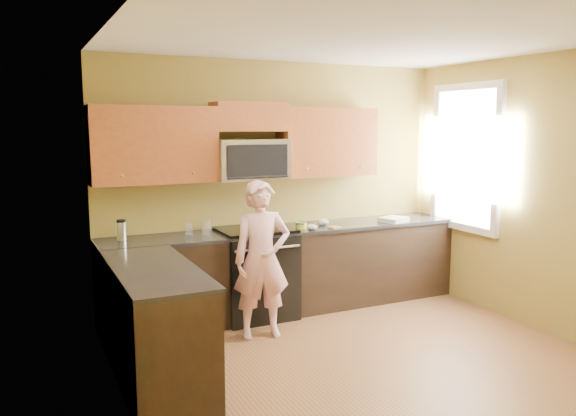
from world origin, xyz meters
TOP-DOWN VIEW (x-y plane):
  - floor at (0.00, 0.00)m, footprint 4.00×4.00m
  - ceiling at (0.00, 0.00)m, footprint 4.00×4.00m
  - wall_back at (0.00, 2.00)m, footprint 4.00×0.00m
  - wall_left at (-2.00, 0.00)m, footprint 0.00×4.00m
  - wall_right at (2.00, 0.00)m, footprint 0.00×4.00m
  - cabinet_back_run at (0.00, 1.70)m, footprint 4.00×0.60m
  - cabinet_left_run at (-1.70, 0.60)m, footprint 0.60×1.60m
  - countertop_back at (0.00, 1.69)m, footprint 4.00×0.62m
  - countertop_left at (-1.69, 0.60)m, footprint 0.62×1.60m
  - stove at (-0.40, 1.68)m, footprint 0.76×0.65m
  - microwave at (-0.40, 1.80)m, footprint 0.76×0.40m
  - upper_cab_left at (-1.39, 1.83)m, footprint 1.22×0.33m
  - upper_cab_right at (0.54, 1.83)m, footprint 1.12×0.33m
  - upper_cab_over_mw at (-0.40, 1.83)m, footprint 0.76×0.33m
  - window at (1.98, 1.20)m, footprint 0.06×1.06m
  - woman at (-0.56, 1.12)m, footprint 0.60×0.45m
  - frying_pan at (-0.49, 1.49)m, footprint 0.31×0.45m
  - butter_tub at (0.10, 1.60)m, footprint 0.16×0.16m
  - toast_slice at (0.44, 1.48)m, footprint 0.13×0.13m
  - napkin_a at (0.16, 1.47)m, footprint 0.15×0.15m
  - napkin_b at (0.42, 1.68)m, footprint 0.15×0.16m
  - dish_towel at (1.26, 1.54)m, footprint 0.37×0.33m
  - travel_mug at (-1.73, 1.80)m, footprint 0.12×0.12m
  - glass_a at (-1.08, 1.79)m, footprint 0.08×0.08m
  - glass_b at (-0.83, 1.90)m, footprint 0.08×0.08m
  - glass_c at (-0.92, 1.71)m, footprint 0.07×0.07m

SIDE VIEW (x-z plane):
  - floor at x=0.00m, z-range 0.00..0.00m
  - cabinet_back_run at x=0.00m, z-range 0.00..0.88m
  - cabinet_left_run at x=-1.70m, z-range 0.00..0.88m
  - stove at x=-0.40m, z-range 0.00..0.95m
  - woman at x=-0.56m, z-range 0.00..1.50m
  - countertop_back at x=0.00m, z-range 0.88..0.92m
  - countertop_left at x=-1.69m, z-range 0.88..0.92m
  - butter_tub at x=0.10m, z-range 0.88..0.96m
  - travel_mug at x=-1.73m, z-range 0.82..1.02m
  - toast_slice at x=0.44m, z-range 0.92..0.93m
  - dish_towel at x=1.26m, z-range 0.92..0.97m
  - frying_pan at x=-0.49m, z-range 0.92..0.98m
  - napkin_a at x=0.16m, z-range 0.92..0.98m
  - napkin_b at x=0.42m, z-range 0.92..0.99m
  - glass_a at x=-1.08m, z-range 0.92..1.04m
  - glass_b at x=-0.83m, z-range 0.92..1.04m
  - glass_c at x=-0.92m, z-range 0.92..1.04m
  - wall_back at x=0.00m, z-range -0.65..3.35m
  - wall_left at x=-2.00m, z-range -0.65..3.35m
  - wall_right at x=2.00m, z-range -0.65..3.35m
  - microwave at x=-0.40m, z-range 1.24..1.66m
  - upper_cab_left at x=-1.39m, z-range 1.07..1.82m
  - upper_cab_right at x=0.54m, z-range 1.07..1.82m
  - window at x=1.98m, z-range 0.82..2.48m
  - upper_cab_over_mw at x=-0.40m, z-range 1.95..2.25m
  - ceiling at x=0.00m, z-range 2.70..2.70m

